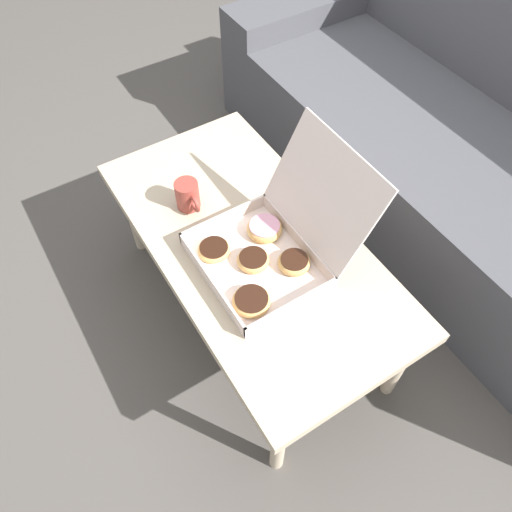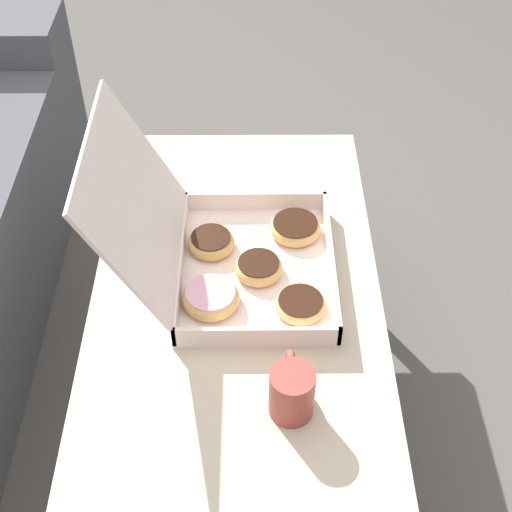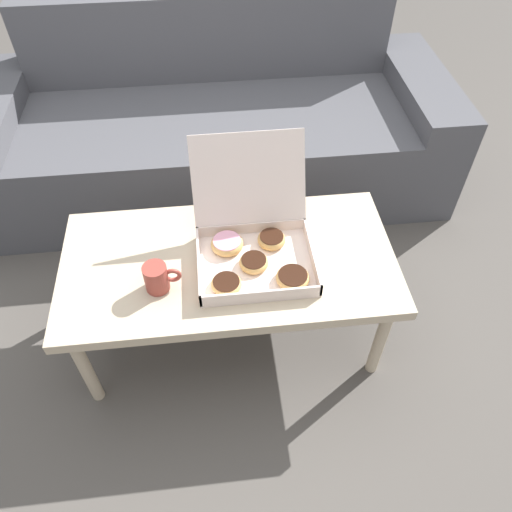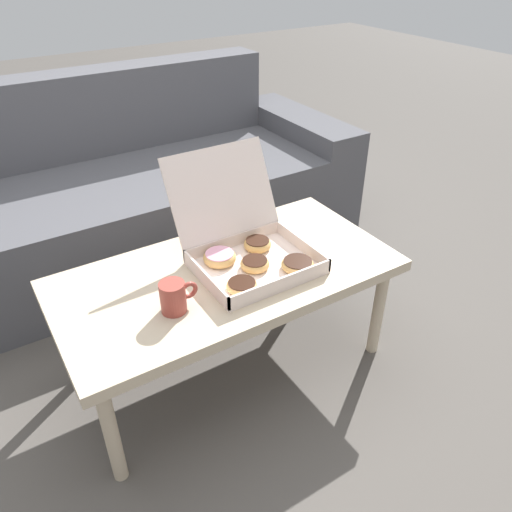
# 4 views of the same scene
# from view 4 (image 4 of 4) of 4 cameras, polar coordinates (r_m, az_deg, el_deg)

# --- Properties ---
(ground_plane) EXTENTS (12.00, 12.00, 0.00)m
(ground_plane) POSITION_cam_4_polar(r_m,az_deg,el_deg) (2.10, -5.41, -9.15)
(ground_plane) COLOR #514C47
(couch) EXTENTS (2.26, 0.87, 0.85)m
(couch) POSITION_cam_4_polar(r_m,az_deg,el_deg) (2.59, -14.36, 6.58)
(couch) COLOR #4C4C51
(couch) RESTS_ON ground_plane
(coffee_table) EXTENTS (1.16, 0.58, 0.44)m
(coffee_table) POSITION_cam_4_polar(r_m,az_deg,el_deg) (1.72, -3.30, -2.85)
(coffee_table) COLOR #C6B293
(coffee_table) RESTS_ON ground_plane
(pastry_box) EXTENTS (0.39, 0.46, 0.34)m
(pastry_box) POSITION_cam_4_polar(r_m,az_deg,el_deg) (1.71, -0.98, 0.95)
(pastry_box) COLOR silver
(pastry_box) RESTS_ON coffee_table
(coffee_mug) EXTENTS (0.12, 0.08, 0.10)m
(coffee_mug) POSITION_cam_4_polar(r_m,az_deg,el_deg) (1.51, -9.35, -4.61)
(coffee_mug) COLOR #993D33
(coffee_mug) RESTS_ON coffee_table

